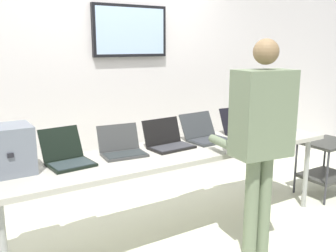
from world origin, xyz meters
The scene contains 13 objects.
ground centered at (0.00, 0.00, -0.02)m, with size 8.00×8.00×0.04m, color beige.
back_wall centered at (0.00, 1.13, 1.35)m, with size 8.00×0.11×2.68m.
workbench centered at (0.00, 0.00, 0.73)m, with size 3.10×0.70×0.78m.
equipment_box centered at (-1.33, 0.12, 0.95)m, with size 0.34×0.32×0.34m.
laptop_station_0 centered at (-0.91, 0.11, 0.84)m, with size 0.35×0.40×0.25m.
laptop_station_1 centered at (-0.45, 0.11, 0.84)m, with size 0.38×0.34×0.23m.
laptop_station_2 centered at (-0.02, 0.09, 0.84)m, with size 0.40×0.33×0.24m.
laptop_station_3 centered at (0.41, 0.12, 0.84)m, with size 0.40×0.39×0.24m.
laptop_station_4 centered at (0.88, 0.10, 0.84)m, with size 0.39×0.41×0.25m.
laptop_station_5 centered at (1.29, 0.09, 0.84)m, with size 0.35×0.32×0.27m.
person centered at (0.37, -0.62, 1.04)m, with size 0.50×0.63×1.71m.
coffee_mug centered at (0.80, -0.25, 0.83)m, with size 0.08×0.08×0.09m.
storage_cart centered at (1.93, -0.14, 0.41)m, with size 0.56×0.44×0.62m.
Camera 1 is at (-1.71, -2.59, 1.67)m, focal length 39.91 mm.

